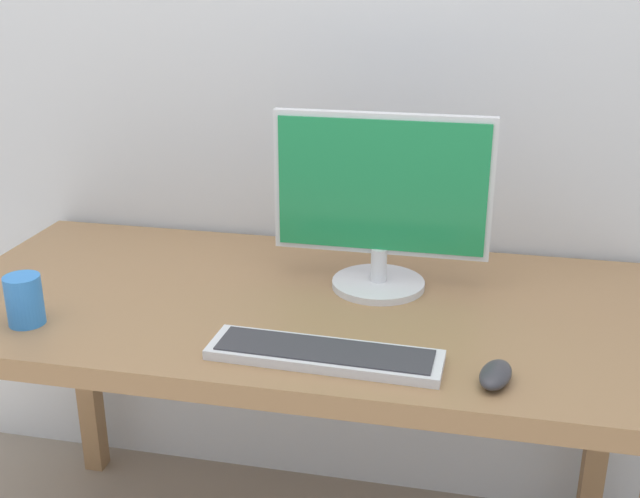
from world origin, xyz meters
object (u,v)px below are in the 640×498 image
desk (299,330)px  keyboard_primary (324,354)px  monitor (381,200)px  mouse (496,375)px  coffee_mug (24,300)px

desk → keyboard_primary: keyboard_primary is taller
desk → keyboard_primary: 0.29m
monitor → mouse: 0.50m
keyboard_primary → desk: bearing=113.6°
keyboard_primary → coffee_mug: 0.63m
desk → keyboard_primary: (0.11, -0.26, 0.09)m
desk → coffee_mug: size_ratio=15.25×
monitor → keyboard_primary: (-0.05, -0.36, -0.19)m
desk → keyboard_primary: size_ratio=3.59×
monitor → desk: bearing=-146.6°
keyboard_primary → coffee_mug: size_ratio=4.25×
monitor → mouse: size_ratio=4.68×
mouse → coffee_mug: size_ratio=0.99×
keyboard_primary → coffee_mug: bearing=178.0°
monitor → mouse: monitor is taller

